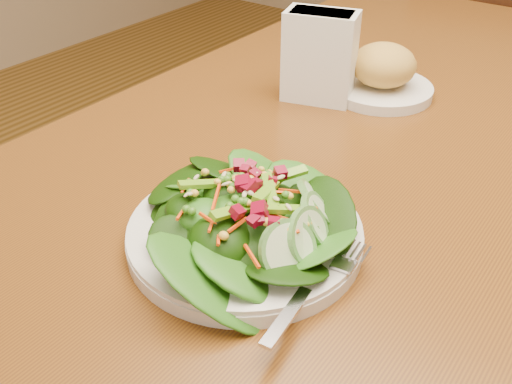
# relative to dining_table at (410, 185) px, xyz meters

# --- Properties ---
(dining_table) EXTENTS (0.90, 1.40, 0.75)m
(dining_table) POSITION_rel_dining_table_xyz_m (0.00, 0.00, 0.00)
(dining_table) COLOR brown
(dining_table) RESTS_ON ground_plane
(chair_far) EXTENTS (0.45, 0.45, 0.82)m
(chair_far) POSITION_rel_dining_table_xyz_m (-0.17, 0.85, -0.21)
(chair_far) COLOR black
(chair_far) RESTS_ON ground_plane
(salad_plate) EXTENTS (0.26, 0.25, 0.07)m
(salad_plate) POSITION_rel_dining_table_xyz_m (-0.04, -0.36, 0.13)
(salad_plate) COLOR silver
(salad_plate) RESTS_ON dining_table
(bread_plate) EXTENTS (0.17, 0.17, 0.08)m
(bread_plate) POSITION_rel_dining_table_xyz_m (-0.10, 0.07, 0.14)
(bread_plate) COLOR silver
(bread_plate) RESTS_ON dining_table
(napkin_holder) EXTENTS (0.12, 0.09, 0.14)m
(napkin_holder) POSITION_rel_dining_table_xyz_m (-0.18, -0.00, 0.18)
(napkin_holder) COLOR white
(napkin_holder) RESTS_ON dining_table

